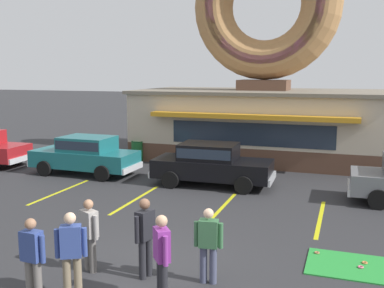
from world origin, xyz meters
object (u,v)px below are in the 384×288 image
Objects in this scene: pedestrian_leather_jacket_man at (89,232)px; pedestrian_blue_sweater_man at (208,242)px; pedestrian_clipboard_woman at (145,234)px; pedestrian_crossing_woman at (162,254)px; pedestrian_beanie_man at (71,251)px; trash_bin at (137,151)px; car_teal at (86,154)px; car_black at (211,163)px; pedestrian_hooded_kid at (32,255)px.

pedestrian_blue_sweater_man is at bearing 6.97° from pedestrian_leather_jacket_man.
pedestrian_crossing_woman is (0.73, -0.84, -0.01)m from pedestrian_clipboard_woman.
pedestrian_beanie_man is 13.28m from trash_bin.
pedestrian_beanie_man is at bearing -165.76° from pedestrian_crossing_woman.
pedestrian_leather_jacket_man is at bearing -173.03° from pedestrian_blue_sweater_man.
car_teal is 2.87× the size of pedestrian_leather_jacket_man.
pedestrian_crossing_woman reaches higher than trash_bin.
pedestrian_leather_jacket_man is 12.11m from trash_bin.
car_black is 2.73× the size of pedestrian_beanie_man.
car_teal reaches higher than pedestrian_leather_jacket_man.
pedestrian_clipboard_woman is at bearing 44.52° from pedestrian_hooded_kid.
trash_bin is (-5.67, 11.14, -0.44)m from pedestrian_clipboard_woman.
pedestrian_hooded_kid is (-0.62, -9.38, 0.00)m from car_black.
pedestrian_clipboard_woman is at bearing -83.03° from car_black.
pedestrian_leather_jacket_man is at bearing 160.26° from pedestrian_crossing_woman.
pedestrian_crossing_woman reaches higher than pedestrian_blue_sweater_man.
car_black is 8.83m from pedestrian_crossing_woman.
pedestrian_hooded_kid is at bearing -148.98° from pedestrian_blue_sweater_man.
pedestrian_leather_jacket_man is 0.94× the size of pedestrian_beanie_man.
pedestrian_hooded_kid is 0.72m from pedestrian_beanie_man.
trash_bin is at bearing 110.94° from pedestrian_beanie_man.
pedestrian_beanie_man is at bearing -126.28° from pedestrian_clipboard_woman.
pedestrian_hooded_kid is 13.34m from trash_bin.
car_black is at bearing 86.21° from pedestrian_hooded_kid.
pedestrian_crossing_woman is at bearing -50.53° from car_teal.
pedestrian_crossing_woman is (1.66, 0.42, -0.00)m from pedestrian_beanie_man.
pedestrian_clipboard_woman is 1.01× the size of pedestrian_beanie_man.
car_black is at bearing 96.97° from pedestrian_clipboard_woman.
pedestrian_blue_sweater_man is 3.37m from pedestrian_hooded_kid.
pedestrian_beanie_man is at bearing -58.85° from car_teal.
pedestrian_beanie_man is (-0.92, -1.26, -0.01)m from pedestrian_clipboard_woman.
pedestrian_beanie_man reaches higher than trash_bin.
trash_bin is at bearing 144.93° from car_black.
car_teal is at bearing 135.23° from pedestrian_blue_sweater_man.
pedestrian_beanie_man reaches higher than car_black.
pedestrian_clipboard_woman reaches higher than car_teal.
car_black is at bearing 87.90° from pedestrian_leather_jacket_man.
pedestrian_blue_sweater_man is at bearing 8.04° from pedestrian_clipboard_woman.
car_black reaches higher than trash_bin.
pedestrian_beanie_man is (0.03, -9.09, 0.06)m from car_black.
car_teal is 2.72× the size of pedestrian_crossing_woman.
pedestrian_blue_sweater_man reaches higher than trash_bin.
pedestrian_leather_jacket_man is 2.11m from pedestrian_crossing_woman.
pedestrian_crossing_woman reaches higher than car_black.
pedestrian_clipboard_woman reaches higher than pedestrian_leather_jacket_man.
car_black is at bearing -35.07° from trash_bin.
trash_bin is at bearing 111.43° from pedestrian_leather_jacket_man.
pedestrian_beanie_man is 1.71m from pedestrian_crossing_woman.
car_teal is 11.30m from pedestrian_crossing_woman.
pedestrian_clipboard_woman reaches higher than pedestrian_hooded_kid.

